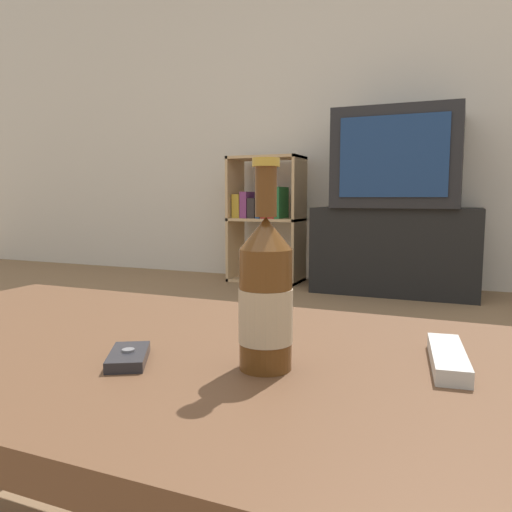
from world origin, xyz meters
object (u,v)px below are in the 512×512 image
(television, at_px, (398,160))
(cell_phone, at_px, (128,357))
(remote_control, at_px, (448,358))
(bookshelf, at_px, (264,214))
(beer_bottle, at_px, (266,295))
(tv_stand, at_px, (395,250))

(television, distance_m, cell_phone, 2.83)
(television, relative_size, remote_control, 4.73)
(bookshelf, bearing_deg, beer_bottle, -68.21)
(tv_stand, distance_m, bookshelf, 0.98)
(tv_stand, distance_m, remote_control, 2.69)
(tv_stand, bearing_deg, beer_bottle, -86.12)
(television, xyz_separation_m, remote_control, (0.39, -2.65, -0.44))
(tv_stand, xyz_separation_m, television, (-0.00, -0.00, 0.58))
(tv_stand, xyz_separation_m, cell_phone, (0.02, -2.80, 0.14))
(beer_bottle, bearing_deg, cell_phone, -164.98)
(bookshelf, height_order, cell_phone, bookshelf)
(television, xyz_separation_m, cell_phone, (0.02, -2.80, -0.44))
(tv_stand, bearing_deg, cell_phone, -89.65)
(bookshelf, bearing_deg, cell_phone, -71.49)
(television, relative_size, beer_bottle, 2.98)
(tv_stand, height_order, beer_bottle, beer_bottle)
(remote_control, bearing_deg, bookshelf, 109.16)
(bookshelf, relative_size, beer_bottle, 3.57)
(television, height_order, cell_phone, television)
(tv_stand, height_order, bookshelf, bookshelf)
(bookshelf, distance_m, beer_bottle, 3.07)
(tv_stand, relative_size, remote_control, 6.38)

